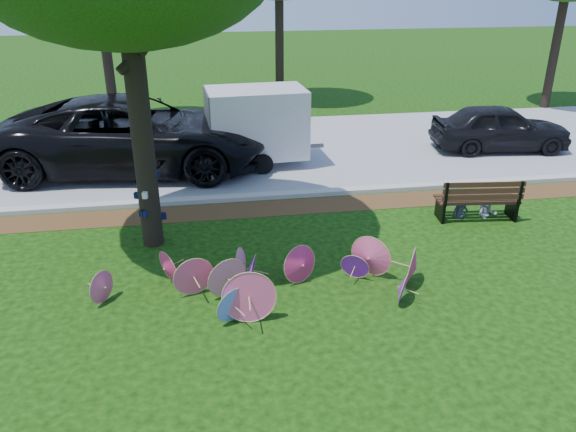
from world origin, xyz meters
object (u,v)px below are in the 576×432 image
object	(u,v)px
person_right	(489,196)
dark_pickup	(500,128)
parasol_pile	(275,275)
cargo_trailer	(257,122)
park_bench	(477,198)
person_left	(462,198)
black_van	(134,135)

from	to	relation	value
person_right	dark_pickup	bearing A→B (deg)	72.64
parasol_pile	cargo_trailer	size ratio (longest dim) A/B	2.17
park_bench	person_left	world-z (taller)	person_left
parasol_pile	dark_pickup	world-z (taller)	dark_pickup
black_van	dark_pickup	xyz separation A→B (m)	(11.51, 0.11, -0.32)
black_van	person_right	bearing A→B (deg)	-112.68
parasol_pile	person_right	bearing A→B (deg)	25.65
dark_pickup	person_right	xyz separation A→B (m)	(-2.87, -4.92, -0.23)
cargo_trailer	person_right	bearing A→B (deg)	-46.53
cargo_trailer	park_bench	xyz separation A→B (m)	(4.71, -4.78, -0.78)
cargo_trailer	dark_pickup	bearing A→B (deg)	-2.08
black_van	dark_pickup	size ratio (longest dim) A/B	1.76
cargo_trailer	person_left	world-z (taller)	cargo_trailer
dark_pickup	person_left	bearing A→B (deg)	150.28
dark_pickup	park_bench	world-z (taller)	dark_pickup
black_van	parasol_pile	bearing A→B (deg)	-151.12
parasol_pile	dark_pickup	bearing A→B (deg)	41.99
dark_pickup	person_left	xyz separation A→B (m)	(-3.57, -4.92, -0.23)
parasol_pile	person_left	size ratio (longest dim) A/B	5.98
cargo_trailer	person_right	size ratio (longest dim) A/B	2.79
black_van	park_bench	bearing A→B (deg)	-113.95
cargo_trailer	parasol_pile	bearing A→B (deg)	-97.27
person_left	person_right	xyz separation A→B (m)	(0.70, 0.00, -0.01)
cargo_trailer	black_van	bearing A→B (deg)	175.30
dark_pickup	person_left	world-z (taller)	dark_pickup
person_left	person_right	size ratio (longest dim) A/B	1.01
dark_pickup	parasol_pile	bearing A→B (deg)	138.28
dark_pickup	cargo_trailer	bearing A→B (deg)	97.67
parasol_pile	person_right	distance (m)	6.16
black_van	park_bench	distance (m)	9.62
parasol_pile	park_bench	xyz separation A→B (m)	(5.20, 2.61, 0.13)
person_left	person_right	world-z (taller)	person_left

